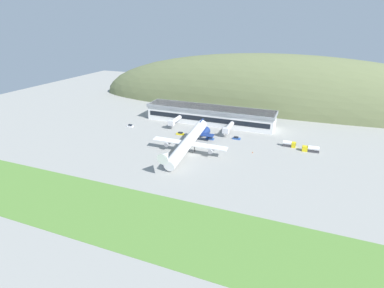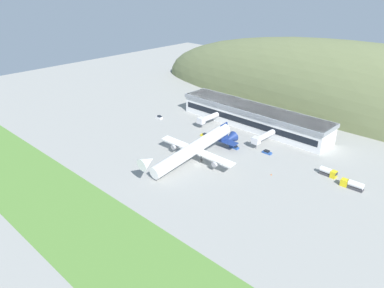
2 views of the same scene
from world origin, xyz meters
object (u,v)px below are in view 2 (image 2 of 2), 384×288
Objects in this scene: service_car_1 at (234,147)px; service_car_2 at (159,117)px; traffic_cone_0 at (271,174)px; terminal_building at (253,116)px; jetway_0 at (207,118)px; fuel_truck at (352,185)px; service_car_0 at (267,152)px; jetway_1 at (263,137)px; box_truck at (328,172)px; cargo_airplane at (194,149)px; service_car_3 at (205,135)px.

service_car_2 reaches higher than service_car_1.
terminal_building is at bearing 133.43° from traffic_cone_0.
jetway_0 reaches higher than fuel_truck.
jetway_0 is 40.49m from service_car_0.
jetway_1 is at bearing 168.86° from fuel_truck.
service_car_0 is 14.49m from service_car_1.
box_truck is at bearing -5.49° from jetway_0.
service_car_1 is 1.09× the size of service_car_2.
traffic_cone_0 is at bearing -48.83° from jetway_1.
jetway_1 reaches higher than traffic_cone_0.
terminal_building reaches higher than fuel_truck.
service_car_2 is 0.63× the size of box_truck.
cargo_airplane is 11.94× the size of service_car_3.
service_car_0 is 65.46m from service_car_2.
box_truck is (92.99, 3.31, 0.87)m from service_car_2.
service_car_0 is at bearing -42.07° from jetway_1.
terminal_building is at bearing 71.34° from service_car_3.
terminal_building is 9.94× the size of fuel_truck.
jetway_1 reaches higher than service_car_0.
fuel_truck is at bearing -11.14° from jetway_1.
service_car_3 is at bearing 177.70° from service_car_1.
service_car_1 is (-7.11, -11.20, -3.40)m from jetway_1.
jetway_1 is at bearing 8.84° from service_car_2.
service_car_1 reaches higher than traffic_cone_0.
service_car_3 is (-17.98, 0.72, 0.04)m from service_car_1.
traffic_cone_0 is (25.11, -9.38, -0.31)m from service_car_1.
service_car_3 is at bearing -2.17° from service_car_2.
service_car_0 is 0.65× the size of box_truck.
terminal_building is 139.70× the size of traffic_cone_0.
jetway_1 reaches higher than fuel_truck.
box_truck is (67.49, -6.49, -2.51)m from jetway_0.
service_car_3 is (8.49, -11.08, -3.36)m from jetway_0.
box_truck is (44.82, 27.13, -4.40)m from cargo_airplane.
jetway_0 is 23.99× the size of traffic_cone_0.
terminal_building reaches higher than box_truck.
jetway_0 is 3.06× the size of service_car_3.
fuel_truck is (69.47, 1.74, 0.85)m from service_car_3.
jetway_1 reaches higher than box_truck.
terminal_building is at bearing 136.64° from service_car_0.
fuel_truck reaches higher than service_car_2.
terminal_building reaches higher than traffic_cone_0.
service_car_0 is (39.86, -6.27, -3.41)m from jetway_0.
jetway_1 is at bearing -43.84° from terminal_building.
service_car_1 is at bearing 159.52° from traffic_cone_0.
traffic_cone_0 is (34.28, -36.21, -5.53)m from terminal_building.
fuel_truck is at bearing 24.17° from traffic_cone_0.
cargo_airplane is 12.92× the size of service_car_0.
fuel_truck reaches higher than service_car_0.
cargo_airplane reaches higher than box_truck.
service_car_2 is 7.10× the size of traffic_cone_0.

